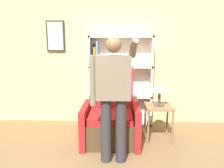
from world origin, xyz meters
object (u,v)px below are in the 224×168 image
at_px(person_standing, 113,92).
at_px(side_table, 159,111).
at_px(bookcase, 116,83).
at_px(table_lamp, 160,88).
at_px(armchair, 111,119).

distance_m(person_standing, side_table, 1.18).
height_order(bookcase, table_lamp, bookcase).
bearing_deg(armchair, bookcase, 85.10).
bearing_deg(person_standing, side_table, 44.10).
bearing_deg(table_lamp, armchair, -175.10).
height_order(bookcase, side_table, bookcase).
xyz_separation_m(bookcase, armchair, (-0.07, -0.79, -0.48)).
xyz_separation_m(bookcase, table_lamp, (0.75, -0.72, 0.05)).
height_order(side_table, table_lamp, table_lamp).
xyz_separation_m(side_table, table_lamp, (0.00, 0.00, 0.41)).
relative_size(bookcase, side_table, 2.92).
distance_m(bookcase, side_table, 1.10).
distance_m(armchair, table_lamp, 0.98).
height_order(bookcase, armchair, bookcase).
bearing_deg(table_lamp, side_table, 0.00).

